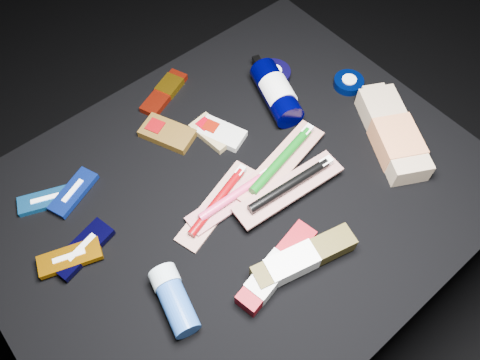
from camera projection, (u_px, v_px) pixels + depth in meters
ground at (238, 265)px, 1.29m from camera, size 3.00×3.00×0.00m
cloth_table at (238, 234)px, 1.12m from camera, size 0.98×0.78×0.40m
luna_bar_0 at (46, 200)px, 0.93m from camera, size 0.12×0.08×0.01m
luna_bar_1 at (74, 192)px, 0.94m from camera, size 0.12×0.08×0.01m
luna_bar_2 at (83, 249)px, 0.87m from camera, size 0.13×0.07×0.02m
luna_bar_3 at (70, 258)px, 0.86m from camera, size 0.12×0.08×0.02m
clif_bar_0 at (166, 133)px, 1.02m from camera, size 0.10×0.13×0.02m
clif_bar_1 at (220, 132)px, 1.02m from camera, size 0.09×0.11×0.02m
clif_bar_2 at (211, 132)px, 1.02m from camera, size 0.06×0.10×0.02m
power_bar at (166, 91)px, 1.08m from camera, size 0.14×0.09×0.02m
lotion_bottle at (276, 93)px, 1.05m from camera, size 0.11×0.21×0.07m
cream_tin_upper at (273, 74)px, 1.10m from camera, size 0.08×0.08×0.03m
cream_tin_lower at (348, 83)px, 1.09m from camera, size 0.07×0.07×0.02m
bodywash_bottle at (393, 135)px, 1.00m from camera, size 0.18×0.25×0.05m
deodorant_stick at (174, 299)px, 0.81m from camera, size 0.07×0.13×0.05m
toothbrush_pack_0 at (218, 202)px, 0.93m from camera, size 0.22×0.11×0.02m
toothbrush_pack_1 at (235, 196)px, 0.93m from camera, size 0.21×0.06×0.02m
toothbrush_pack_2 at (282, 161)px, 0.96m from camera, size 0.25×0.10×0.03m
toothbrush_pack_3 at (290, 186)px, 0.92m from camera, size 0.24×0.08×0.03m
toothpaste_carton_red at (274, 270)px, 0.84m from camera, size 0.20×0.08×0.04m
toothpaste_carton_green at (299, 260)px, 0.85m from camera, size 0.20×0.09×0.04m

